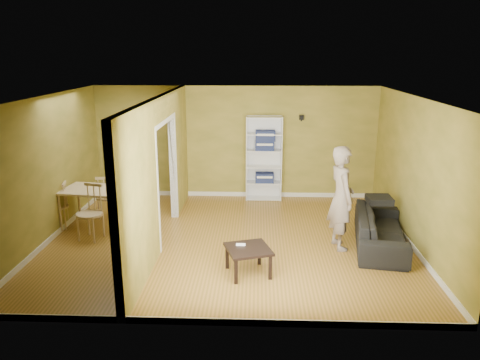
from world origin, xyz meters
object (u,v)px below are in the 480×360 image
Objects in this scene: bookshelf at (264,158)px; coffee_table at (248,252)px; person at (342,189)px; chair_near at (90,213)px; chair_left at (57,205)px; chair_far at (106,196)px; sofa at (381,224)px; dining_table at (96,193)px.

bookshelf reaches higher than coffee_table.
chair_near is at bearing 75.81° from person.
person is at bearing -65.13° from bookshelf.
chair_far is at bearing 117.25° from chair_left.
chair_near reaches higher than chair_far.
person is (-0.74, -0.09, 0.67)m from sofa.
coffee_table is 3.19m from chair_near.
person is at bearing 106.81° from sofa.
coffee_table is at bearing -32.33° from dining_table.
person is at bearing 69.50° from chair_left.
chair_near is (-4.49, 0.19, -0.56)m from person.
dining_table is at bearing 68.26° from person.
chair_near is at bearing 84.78° from chair_far.
sofa reaches higher than coffee_table.
person reaches higher than dining_table.
chair_far is at bearing 108.13° from chair_near.
dining_table is 1.22× the size of chair_near.
bookshelf is at bearing 104.58° from chair_left.
dining_table is (-3.28, -2.00, -0.27)m from bookshelf.
dining_table is at bearing 82.56° from chair_left.
person reaches higher than chair_far.
coffee_table is at bearing 112.97° from person.
coffee_table is (-0.27, -3.90, -0.61)m from bookshelf.
bookshelf is at bearing -165.11° from chair_far.
bookshelf reaches higher than chair_near.
chair_near reaches higher than dining_table.
person is 1.71× the size of dining_table.
chair_left reaches higher than coffee_table.
chair_left is (-0.75, -0.07, -0.24)m from dining_table.
chair_far reaches higher than sofa.
person is 2.04m from coffee_table.
chair_near is 1.12× the size of chair_far.
chair_left is (-5.33, 0.74, -0.61)m from person.
coffee_table is 0.70× the size of chair_left.
dining_table is (-3.00, 1.90, 0.34)m from coffee_table.
coffee_table is (-2.31, -1.19, -0.03)m from sofa.
dining_table is at bearing 80.22° from chair_far.
sofa is 6.10m from chair_left.
sofa is 3.25× the size of coffee_table.
sofa is 5.37m from dining_table.
coffee_table is at bearing -9.20° from chair_near.
bookshelf is 1.90× the size of chair_near.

